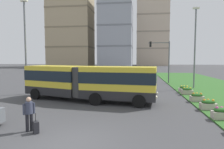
# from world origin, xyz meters

# --- Properties ---
(ground_plane) EXTENTS (260.00, 260.00, 0.00)m
(ground_plane) POSITION_xyz_m (0.00, 0.00, 0.00)
(ground_plane) COLOR #424244
(articulated_bus) EXTENTS (12.04, 4.95, 3.00)m
(articulated_bus) POSITION_xyz_m (-1.41, 8.61, 1.65)
(articulated_bus) COLOR yellow
(articulated_bus) RESTS_ON ground
(car_maroon_sedan) EXTENTS (4.42, 2.06, 1.58)m
(car_maroon_sedan) POSITION_xyz_m (-6.04, 21.94, 0.75)
(car_maroon_sedan) COLOR maroon
(car_maroon_sedan) RESTS_ON ground
(pedestrian_crossing) EXTENTS (0.46, 0.42, 1.74)m
(pedestrian_crossing) POSITION_xyz_m (-2.45, 1.07, 1.00)
(pedestrian_crossing) COLOR black
(pedestrian_crossing) RESTS_ON ground
(rolling_suitcase) EXTENTS (0.42, 0.43, 0.97)m
(rolling_suitcase) POSITION_xyz_m (-2.00, 0.87, 0.31)
(rolling_suitcase) COLOR #232328
(rolling_suitcase) RESTS_ON ground
(flower_planter_1) EXTENTS (1.10, 0.56, 0.74)m
(flower_planter_1) POSITION_xyz_m (7.85, 4.24, 0.43)
(flower_planter_1) COLOR #B7AD9E
(flower_planter_1) RESTS_ON grass_median
(flower_planter_2) EXTENTS (1.10, 0.56, 0.74)m
(flower_planter_2) POSITION_xyz_m (7.85, 6.49, 0.43)
(flower_planter_2) COLOR #B7AD9E
(flower_planter_2) RESTS_ON grass_median
(flower_planter_3) EXTENTS (1.10, 0.56, 0.74)m
(flower_planter_3) POSITION_xyz_m (7.85, 9.17, 0.43)
(flower_planter_3) COLOR #B7AD9E
(flower_planter_3) RESTS_ON grass_median
(flower_planter_4) EXTENTS (1.10, 0.56, 0.74)m
(flower_planter_4) POSITION_xyz_m (7.85, 12.52, 0.43)
(flower_planter_4) COLOR #B7AD9E
(flower_planter_4) RESTS_ON grass_median
(flower_planter_5) EXTENTS (1.10, 0.56, 0.74)m
(flower_planter_5) POSITION_xyz_m (7.85, 13.78, 0.43)
(flower_planter_5) COLOR #B7AD9E
(flower_planter_5) RESTS_ON grass_median
(traffic_light_far_right) EXTENTS (3.09, 0.28, 6.22)m
(traffic_light_far_right) POSITION_xyz_m (6.51, 22.00, 4.21)
(traffic_light_far_right) COLOR #474C51
(traffic_light_far_right) RESTS_ON ground
(streetlight_left) EXTENTS (0.70, 0.28, 9.59)m
(streetlight_left) POSITION_xyz_m (-8.50, 11.01, 5.24)
(streetlight_left) COLOR slate
(streetlight_left) RESTS_ON ground
(streetlight_median) EXTENTS (0.70, 0.28, 9.81)m
(streetlight_median) POSITION_xyz_m (9.75, 17.25, 5.36)
(streetlight_median) COLOR slate
(streetlight_median) RESTS_ON ground
(apartment_tower_west) EXTENTS (20.68, 14.82, 36.45)m
(apartment_tower_west) POSITION_xyz_m (-30.00, 87.48, 18.25)
(apartment_tower_west) COLOR tan
(apartment_tower_west) RESTS_ON ground
(apartment_tower_westcentre) EXTENTS (15.36, 20.18, 36.45)m
(apartment_tower_westcentre) POSITION_xyz_m (-7.49, 87.91, 18.25)
(apartment_tower_westcentre) COLOR #9EA3AD
(apartment_tower_westcentre) RESTS_ON ground
(apartment_tower_centre) EXTENTS (17.75, 17.78, 46.34)m
(apartment_tower_centre) POSITION_xyz_m (10.96, 111.15, 23.19)
(apartment_tower_centre) COLOR #C6B299
(apartment_tower_centre) RESTS_ON ground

